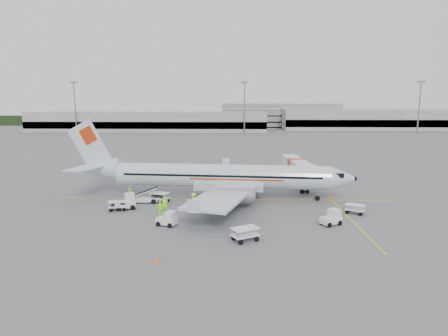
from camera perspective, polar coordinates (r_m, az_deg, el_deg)
The scene contains 27 objects.
ground at distance 48.93m, azimuth -0.08°, elevation -4.78°, with size 360.00×360.00×0.00m, color #56595B.
stripe_lead at distance 48.93m, azimuth -0.08°, elevation -4.78°, with size 44.00×0.20×0.01m, color yellow.
stripe_cross at distance 43.00m, azimuth 18.67°, elevation -7.32°, with size 0.20×20.00×0.01m, color yellow.
terminal_west at distance 182.37m, azimuth -11.35°, elevation 6.98°, with size 110.00×22.00×9.00m, color gray, non-canonical shape.
terminal_east at distance 204.27m, azimuth 21.65°, elevation 6.89°, with size 90.00×26.00×10.00m, color gray, non-canonical shape.
parking_garage at distance 208.75m, azimuth 8.45°, elevation 8.05°, with size 62.00×24.00×14.00m, color slate, non-canonical shape.
treeline at distance 222.57m, azimuth 1.53°, elevation 7.21°, with size 300.00×3.00×6.00m, color black, non-canonical shape.
mast_west at distance 180.25m, azimuth -21.74°, elevation 8.53°, with size 3.20×1.20×22.00m, color slate, non-canonical shape.
mast_center at distance 165.41m, azimuth 3.14°, elevation 9.16°, with size 3.20×1.20×22.00m, color slate, non-canonical shape.
mast_east at distance 182.99m, azimuth 27.59°, elevation 8.14°, with size 3.20×1.20×22.00m, color slate, non-canonical shape.
aircraft at distance 48.63m, azimuth -0.34°, elevation 1.20°, with size 36.63×28.71×10.10m, color silver, non-canonical shape.
jet_bridge at distance 58.23m, azimuth 10.90°, elevation -0.59°, with size 2.91×15.50×4.07m, color silver, non-canonical shape.
belt_loader at distance 48.08m, azimuth -12.13°, elevation -3.70°, with size 4.70×1.76×2.55m, color silver, non-canonical shape.
tug_fore at distance 40.03m, azimuth 15.95°, elevation -7.24°, with size 2.08×1.19×1.60m, color silver, non-canonical shape.
tug_mid at distance 38.77m, azimuth -8.74°, elevation -7.59°, with size 1.97×1.13×1.52m, color silver, non-canonical shape.
tug_aft at distance 45.65m, azimuth -14.85°, elevation -4.97°, with size 2.39×1.37×1.85m, color silver, non-canonical shape.
cart_loaded_a at distance 47.79m, azimuth -9.88°, elevation -4.47°, with size 2.50×1.48×1.30m, color silver, non-canonical shape.
cart_loaded_b at distance 45.42m, azimuth -15.90°, elevation -5.57°, with size 2.12×1.25×1.11m, color silver, non-canonical shape.
cart_empty_a at distance 34.25m, azimuth 3.25°, elevation -10.06°, with size 2.40×1.42×1.25m, color silver, non-canonical shape.
cart_empty_b at distance 44.86m, azimuth 19.31°, elevation -5.94°, with size 2.09×1.24×1.09m, color silver, non-canonical shape.
cone_nose at distance 50.85m, azimuth 15.97°, elevation -4.21°, with size 0.42×0.42×0.69m, color orange.
cone_port at distance 61.71m, azimuth 6.48°, elevation -1.57°, with size 0.33×0.33×0.55m, color orange.
cone_stbd at distance 30.43m, azimuth -10.17°, elevation -13.44°, with size 0.37×0.37×0.61m, color orange.
crew_a at distance 43.30m, azimuth -8.99°, elevation -5.51°, with size 0.70×0.46×1.91m, color #90FF13.
crew_b at distance 49.14m, azimuth -14.16°, elevation -3.96°, with size 0.86×0.67×1.76m, color #90FF13.
crew_c at distance 44.97m, azimuth -4.64°, elevation -4.93°, with size 1.16×0.67×1.79m, color #90FF13.
crew_d at distance 42.21m, azimuth -9.66°, elevation -6.09°, with size 0.97×0.40×1.66m, color #90FF13.
Camera 1 is at (1.68, -47.38, 12.12)m, focal length 30.00 mm.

